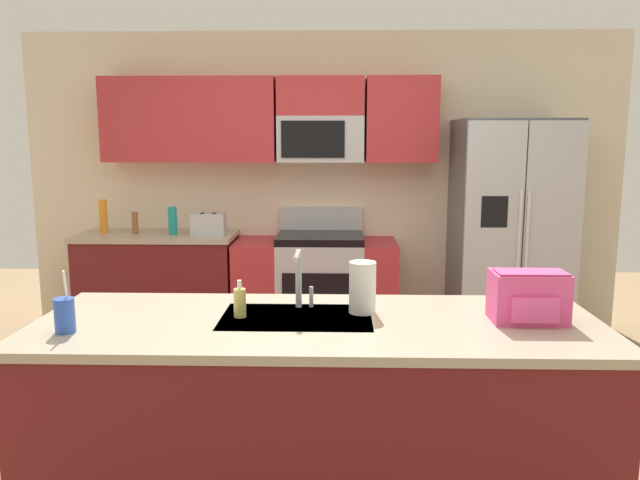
% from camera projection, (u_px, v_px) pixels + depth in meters
% --- Properties ---
extents(ground_plane, '(9.00, 9.00, 0.00)m').
position_uv_depth(ground_plane, '(315.00, 436.00, 3.56)').
color(ground_plane, '#997A56').
rests_on(ground_plane, ground).
extents(kitchen_wall_unit, '(5.20, 0.43, 2.60)m').
position_uv_depth(kitchen_wall_unit, '(307.00, 164.00, 5.38)').
color(kitchen_wall_unit, beige).
rests_on(kitchen_wall_unit, ground).
extents(back_counter, '(1.32, 0.63, 0.90)m').
position_uv_depth(back_counter, '(160.00, 285.00, 5.30)').
color(back_counter, maroon).
rests_on(back_counter, ground).
extents(range_oven, '(1.36, 0.61, 1.10)m').
position_uv_depth(range_oven, '(316.00, 287.00, 5.27)').
color(range_oven, '#B7BABF').
rests_on(range_oven, ground).
extents(refrigerator, '(0.90, 0.76, 1.85)m').
position_uv_depth(refrigerator, '(509.00, 233.00, 5.07)').
color(refrigerator, '#4C4F54').
rests_on(refrigerator, ground).
extents(island_counter, '(2.52, 0.93, 0.90)m').
position_uv_depth(island_counter, '(318.00, 414.00, 2.82)').
color(island_counter, maroon).
rests_on(island_counter, ground).
extents(toaster, '(0.28, 0.16, 0.18)m').
position_uv_depth(toaster, '(209.00, 224.00, 5.15)').
color(toaster, '#B7BABF').
rests_on(toaster, back_counter).
extents(pepper_mill, '(0.05, 0.05, 0.18)m').
position_uv_depth(pepper_mill, '(135.00, 223.00, 5.22)').
color(pepper_mill, brown).
rests_on(pepper_mill, back_counter).
extents(bottle_teal, '(0.07, 0.07, 0.23)m').
position_uv_depth(bottle_teal, '(173.00, 221.00, 5.15)').
color(bottle_teal, teal).
rests_on(bottle_teal, back_counter).
extents(bottle_orange, '(0.07, 0.07, 0.29)m').
position_uv_depth(bottle_orange, '(103.00, 216.00, 5.23)').
color(bottle_orange, orange).
rests_on(bottle_orange, back_counter).
extents(sink_faucet, '(0.08, 0.21, 0.28)m').
position_uv_depth(sink_faucet, '(299.00, 274.00, 2.91)').
color(sink_faucet, '#B7BABF').
rests_on(sink_faucet, island_counter).
extents(drink_cup_blue, '(0.08, 0.08, 0.27)m').
position_uv_depth(drink_cup_blue, '(65.00, 315.00, 2.56)').
color(drink_cup_blue, blue).
rests_on(drink_cup_blue, island_counter).
extents(soap_dispenser, '(0.06, 0.06, 0.17)m').
position_uv_depth(soap_dispenser, '(240.00, 302.00, 2.79)').
color(soap_dispenser, '#D8CC66').
rests_on(soap_dispenser, island_counter).
extents(paper_towel_roll, '(0.12, 0.12, 0.24)m').
position_uv_depth(paper_towel_roll, '(363.00, 287.00, 2.85)').
color(paper_towel_roll, white).
rests_on(paper_towel_roll, island_counter).
extents(backpack, '(0.32, 0.22, 0.23)m').
position_uv_depth(backpack, '(528.00, 296.00, 2.71)').
color(backpack, '#EA4C93').
rests_on(backpack, island_counter).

